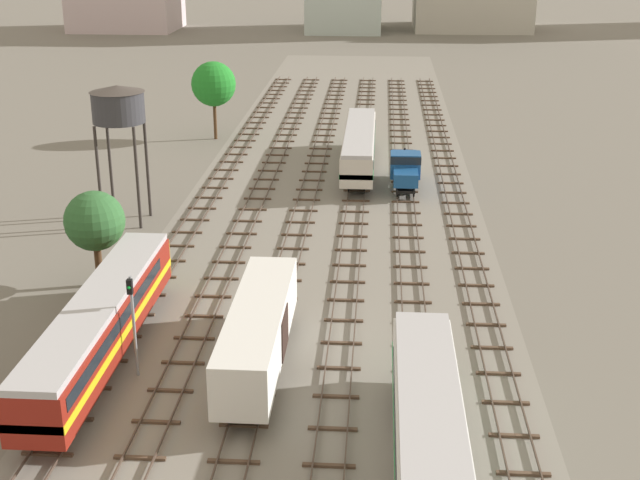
{
  "coord_description": "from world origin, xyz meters",
  "views": [
    {
      "loc": [
        4.04,
        -13.27,
        23.03
      ],
      "look_at": [
        0.0,
        44.64,
        1.5
      ],
      "focal_mm": 48.65,
      "sensor_mm": 36.0,
      "label": 1
    }
  ],
  "objects_px": {
    "diesel_railcar_far_left_mid": "(101,322)",
    "shunter_loco_centre_right_midfar": "(405,167)",
    "diesel_railcar_centre_right_nearest": "(430,449)",
    "diesel_railcar_centre_far": "(359,144)",
    "signal_post_nearest": "(133,314)",
    "freight_boxcar_centre_left_near": "(258,330)",
    "water_tower": "(118,106)"
  },
  "relations": [
    {
      "from": "diesel_railcar_centre_right_nearest",
      "to": "shunter_loco_centre_right_midfar",
      "type": "distance_m",
      "value": 45.55
    },
    {
      "from": "diesel_railcar_centre_right_nearest",
      "to": "freight_boxcar_centre_left_near",
      "type": "distance_m",
      "value": 13.75
    },
    {
      "from": "diesel_railcar_centre_right_nearest",
      "to": "shunter_loco_centre_right_midfar",
      "type": "xyz_separation_m",
      "value": [
        0.0,
        45.55,
        -0.59
      ]
    },
    {
      "from": "diesel_railcar_centre_far",
      "to": "shunter_loco_centre_right_midfar",
      "type": "bearing_deg",
      "value": -52.38
    },
    {
      "from": "shunter_loco_centre_right_midfar",
      "to": "diesel_railcar_centre_far",
      "type": "distance_m",
      "value": 7.08
    },
    {
      "from": "diesel_railcar_centre_right_nearest",
      "to": "diesel_railcar_far_left_mid",
      "type": "height_order",
      "value": "same"
    },
    {
      "from": "diesel_railcar_far_left_mid",
      "to": "water_tower",
      "type": "xyz_separation_m",
      "value": [
        -5.44,
        23.78,
        6.83
      ]
    },
    {
      "from": "shunter_loco_centre_right_midfar",
      "to": "freight_boxcar_centre_left_near",
      "type": "bearing_deg",
      "value": -103.88
    },
    {
      "from": "shunter_loco_centre_right_midfar",
      "to": "signal_post_nearest",
      "type": "distance_m",
      "value": 38.89
    },
    {
      "from": "diesel_railcar_far_left_mid",
      "to": "signal_post_nearest",
      "type": "distance_m",
      "value": 2.64
    },
    {
      "from": "shunter_loco_centre_right_midfar",
      "to": "signal_post_nearest",
      "type": "height_order",
      "value": "signal_post_nearest"
    },
    {
      "from": "diesel_railcar_far_left_mid",
      "to": "freight_boxcar_centre_left_near",
      "type": "bearing_deg",
      "value": -0.84
    },
    {
      "from": "diesel_railcar_centre_right_nearest",
      "to": "shunter_loco_centre_right_midfar",
      "type": "bearing_deg",
      "value": 90.0
    },
    {
      "from": "diesel_railcar_far_left_mid",
      "to": "shunter_loco_centre_right_midfar",
      "type": "bearing_deg",
      "value": 63.61
    },
    {
      "from": "freight_boxcar_centre_left_near",
      "to": "water_tower",
      "type": "distance_m",
      "value": 28.6
    },
    {
      "from": "water_tower",
      "to": "diesel_railcar_centre_right_nearest",
      "type": "bearing_deg",
      "value": -56.8
    },
    {
      "from": "freight_boxcar_centre_left_near",
      "to": "diesel_railcar_far_left_mid",
      "type": "distance_m",
      "value": 8.62
    },
    {
      "from": "signal_post_nearest",
      "to": "shunter_loco_centre_right_midfar",
      "type": "bearing_deg",
      "value": 67.18
    },
    {
      "from": "shunter_loco_centre_right_midfar",
      "to": "diesel_railcar_centre_far",
      "type": "bearing_deg",
      "value": 127.62
    },
    {
      "from": "freight_boxcar_centre_left_near",
      "to": "signal_post_nearest",
      "type": "bearing_deg",
      "value": -171.31
    },
    {
      "from": "diesel_railcar_far_left_mid",
      "to": "diesel_railcar_centre_far",
      "type": "relative_size",
      "value": 1.0
    },
    {
      "from": "water_tower",
      "to": "signal_post_nearest",
      "type": "xyz_separation_m",
      "value": [
        7.6,
        -24.9,
        -5.8
      ]
    },
    {
      "from": "diesel_railcar_centre_far",
      "to": "signal_post_nearest",
      "type": "xyz_separation_m",
      "value": [
        -10.76,
        -41.4,
        1.03
      ]
    },
    {
      "from": "diesel_railcar_centre_right_nearest",
      "to": "diesel_railcar_far_left_mid",
      "type": "relative_size",
      "value": 1.0
    },
    {
      "from": "shunter_loco_centre_right_midfar",
      "to": "diesel_railcar_centre_right_nearest",
      "type": "bearing_deg",
      "value": -90.0
    },
    {
      "from": "diesel_railcar_far_left_mid",
      "to": "shunter_loco_centre_right_midfar",
      "type": "xyz_separation_m",
      "value": [
        17.22,
        34.7,
        -0.59
      ]
    },
    {
      "from": "freight_boxcar_centre_left_near",
      "to": "shunter_loco_centre_right_midfar",
      "type": "bearing_deg",
      "value": 76.12
    },
    {
      "from": "diesel_railcar_centre_right_nearest",
      "to": "signal_post_nearest",
      "type": "xyz_separation_m",
      "value": [
        -15.07,
        9.73,
        1.03
      ]
    },
    {
      "from": "diesel_railcar_far_left_mid",
      "to": "shunter_loco_centre_right_midfar",
      "type": "height_order",
      "value": "diesel_railcar_far_left_mid"
    },
    {
      "from": "diesel_railcar_far_left_mid",
      "to": "signal_post_nearest",
      "type": "relative_size",
      "value": 3.56
    },
    {
      "from": "diesel_railcar_centre_far",
      "to": "diesel_railcar_centre_right_nearest",
      "type": "bearing_deg",
      "value": -85.19
    },
    {
      "from": "diesel_railcar_centre_right_nearest",
      "to": "water_tower",
      "type": "bearing_deg",
      "value": 123.2
    }
  ]
}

